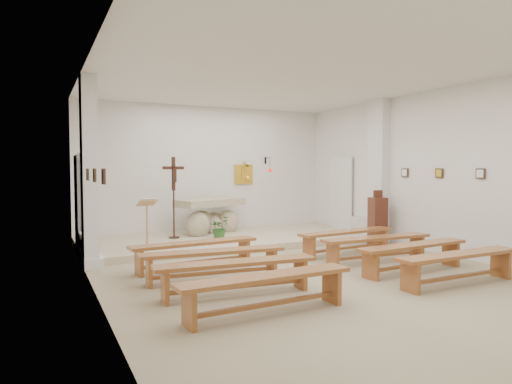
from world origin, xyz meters
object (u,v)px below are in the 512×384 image
bench_left_fourth (267,285)px  bench_right_fourth (459,261)px  crucifix_stand (174,191)px  bench_left_third (236,269)px  donation_pedestal (378,221)px  bench_right_third (413,251)px  altar (210,219)px  bench_left_second (213,258)px  bench_right_second (377,243)px  bench_right_front (347,236)px  bench_left_front (195,248)px  lectern (147,223)px

bench_left_fourth → bench_right_fourth: 3.37m
crucifix_stand → bench_left_third: (-0.39, -4.68, -0.90)m
donation_pedestal → bench_right_third: bearing=-109.2°
bench_right_third → bench_left_fourth: bearing=-169.1°
crucifix_stand → bench_left_third: crucifix_stand is taller
altar → bench_left_second: bearing=-130.6°
bench_right_second → bench_left_fourth: size_ratio=0.99×
crucifix_stand → bench_left_second: (-0.39, -3.73, -0.90)m
bench_right_third → bench_right_front: bearing=85.1°
bench_left_second → altar: bearing=75.5°
bench_left_front → bench_right_fourth: size_ratio=1.01×
bench_right_third → bench_right_fourth: 0.95m
lectern → bench_left_second: size_ratio=0.44×
altar → bench_left_third: 5.35m
bench_right_second → crucifix_stand: bearing=129.6°
crucifix_stand → bench_left_front: crucifix_stand is taller
crucifix_stand → bench_right_third: (2.98, -4.68, -0.90)m
bench_right_third → bench_right_fourth: (0.00, -0.95, 0.00)m
altar → lectern: bearing=-162.9°
donation_pedestal → bench_left_fourth: bearing=-134.3°
bench_left_fourth → bench_right_fourth: same height
donation_pedestal → bench_right_third: donation_pedestal is taller
crucifix_stand → bench_right_fourth: crucifix_stand is taller
bench_right_front → bench_left_second: 3.50m
lectern → bench_right_third: lectern is taller
donation_pedestal → bench_right_fourth: bearing=-102.2°
altar → bench_left_fourth: 6.26m
donation_pedestal → bench_left_second: bearing=-152.0°
crucifix_stand → bench_left_front: size_ratio=0.81×
altar → bench_left_second: (-1.46, -4.19, -0.15)m
altar → bench_right_fourth: 6.39m
donation_pedestal → bench_left_third: size_ratio=0.55×
crucifix_stand → bench_left_fourth: crucifix_stand is taller
bench_left_front → bench_right_front: same height
bench_left_second → bench_right_fourth: size_ratio=1.01×
bench_right_third → bench_left_second: bearing=159.4°
bench_right_second → bench_left_third: (-3.37, -0.95, 0.00)m
bench_right_second → bench_left_third: same height
bench_left_front → bench_right_third: (3.37, -1.90, 0.00)m
bench_left_second → crucifix_stand: bearing=88.8°
bench_right_front → bench_left_third: (-3.37, -1.90, 0.00)m
bench_left_fourth → bench_left_third: bearing=86.6°
bench_left_fourth → bench_right_fourth: (3.37, -0.00, 0.00)m
crucifix_stand → donation_pedestal: 4.91m
bench_right_third → bench_right_second: bearing=85.1°
bench_left_front → bench_left_third: bearing=-95.3°
altar → crucifix_stand: (-1.07, -0.46, 0.75)m
bench_left_front → bench_left_third: same height
bench_left_front → bench_right_front: (3.37, 0.00, 0.00)m
crucifix_stand → bench_right_second: bearing=-71.2°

